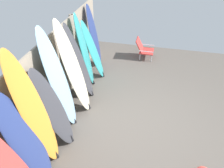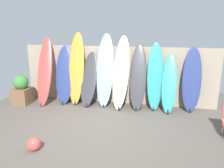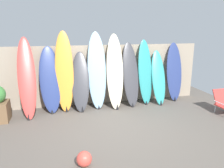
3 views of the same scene
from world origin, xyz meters
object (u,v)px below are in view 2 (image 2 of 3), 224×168
surfboard_teal_8 (169,84)px  surfboard_navy_1 (64,75)px  surfboard_teal_7 (155,77)px  beach_ball (34,144)px  surfboard_red_0 (45,71)px  surfboard_charcoal_6 (138,78)px  surfboard_charcoal_3 (89,80)px  surfboard_cream_5 (121,73)px  planter_box (22,90)px  surfboard_navy_9 (192,80)px  surfboard_orange_2 (76,69)px  surfboard_skyblue_4 (105,71)px

surfboard_teal_8 → surfboard_navy_1: bearing=178.6°
surfboard_teal_7 → beach_ball: size_ratio=7.40×
surfboard_red_0 → surfboard_charcoal_6: surfboard_red_0 is taller
surfboard_charcoal_3 → surfboard_cream_5: (1.00, -0.04, 0.25)m
surfboard_red_0 → planter_box: bearing=-161.9°
surfboard_charcoal_6 → surfboard_navy_9: bearing=3.7°
surfboard_navy_1 → planter_box: surfboard_navy_1 is taller
beach_ball → planter_box: bearing=127.8°
surfboard_cream_5 → surfboard_teal_8: 1.42m
surfboard_teal_7 → surfboard_red_0: bearing=-177.0°
surfboard_charcoal_6 → surfboard_teal_8: size_ratio=1.16×
surfboard_red_0 → surfboard_teal_7: size_ratio=1.06×
surfboard_navy_9 → beach_ball: size_ratio=6.99×
surfboard_cream_5 → surfboard_teal_8: (1.39, 0.00, -0.26)m
surfboard_teal_8 → surfboard_navy_9: surfboard_navy_9 is taller
surfboard_navy_1 → surfboard_orange_2: 0.44m
surfboard_charcoal_3 → beach_ball: (-0.26, -2.75, -0.68)m
beach_ball → surfboard_charcoal_6: bearing=57.5°
surfboard_charcoal_6 → surfboard_teal_8: 0.90m
surfboard_skyblue_4 → surfboard_teal_8: surfboard_skyblue_4 is taller
surfboard_navy_1 → planter_box: size_ratio=1.96×
surfboard_orange_2 → surfboard_charcoal_6: bearing=-1.7°
surfboard_skyblue_4 → surfboard_cream_5: bearing=-12.0°
planter_box → surfboard_teal_7: bearing=5.8°
beach_ball → surfboard_red_0: bearing=113.4°
surfboard_orange_2 → surfboard_charcoal_3: 0.52m
surfboard_cream_5 → planter_box: (-3.12, -0.32, -0.62)m
beach_ball → surfboard_cream_5: bearing=65.1°
surfboard_orange_2 → beach_ball: bearing=-86.7°
surfboard_red_0 → surfboard_navy_1: size_ratio=1.14×
surfboard_red_0 → beach_ball: (1.14, -2.63, -0.90)m
surfboard_teal_8 → surfboard_teal_7: bearing=167.2°
surfboard_cream_5 → surfboard_teal_7: surfboard_cream_5 is taller
surfboard_navy_1 → surfboard_teal_8: 3.22m
surfboard_charcoal_3 → surfboard_navy_1: bearing=176.7°
surfboard_cream_5 → surfboard_teal_8: surfboard_cream_5 is taller
surfboard_charcoal_6 → planter_box: (-3.62, -0.37, -0.49)m
surfboard_teal_8 → beach_ball: size_ratio=6.14×
surfboard_skyblue_4 → beach_ball: size_ratio=8.29×
surfboard_skyblue_4 → surfboard_cream_5: size_ratio=1.02×
surfboard_charcoal_6 → surfboard_navy_9: surfboard_charcoal_6 is taller
surfboard_charcoal_6 → planter_box: surfboard_charcoal_6 is taller
surfboard_navy_1 → surfboard_charcoal_3: size_ratio=1.11×
surfboard_red_0 → surfboard_cream_5: size_ratio=0.97×
surfboard_red_0 → surfboard_teal_8: size_ratio=1.28×
surfboard_teal_8 → surfboard_navy_9: 0.64m
surfboard_orange_2 → surfboard_cream_5: bearing=-4.5°
surfboard_navy_1 → surfboard_navy_9: surfboard_navy_9 is taller
planter_box → surfboard_navy_1: bearing=17.2°
surfboard_navy_1 → surfboard_cream_5: 1.83m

